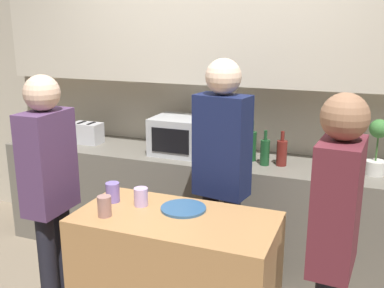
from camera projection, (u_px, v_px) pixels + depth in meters
back_wall at (222, 71)px, 3.67m from camera, size 6.40×0.40×2.70m
back_counter at (210, 207)px, 3.70m from camera, size 3.60×0.62×0.88m
kitchen_island at (176, 287)px, 2.58m from camera, size 1.12×0.57×0.88m
microwave at (185, 136)px, 3.62m from camera, size 0.52×0.39×0.30m
toaster at (87, 133)px, 3.96m from camera, size 0.26×0.16×0.18m
potted_plant at (377, 147)px, 3.10m from camera, size 0.14×0.14×0.40m
bottle_0 at (251, 145)px, 3.45m from camera, size 0.08×0.08×0.32m
bottle_1 at (265, 152)px, 3.34m from camera, size 0.07×0.07×0.27m
bottle_2 at (282, 152)px, 3.33m from camera, size 0.08×0.08×0.26m
plate_on_island at (183, 208)px, 2.55m from camera, size 0.26×0.26×0.01m
cup_0 at (113, 192)px, 2.66m from camera, size 0.08×0.08×0.12m
cup_1 at (104, 206)px, 2.46m from camera, size 0.08×0.08×0.12m
cup_2 at (141, 197)px, 2.60m from camera, size 0.08×0.08×0.11m
person_left at (50, 183)px, 2.74m from camera, size 0.21×0.34×1.63m
person_center at (334, 233)px, 2.09m from camera, size 0.22×0.35×1.62m
person_right at (222, 166)px, 2.89m from camera, size 0.37×0.24×1.71m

